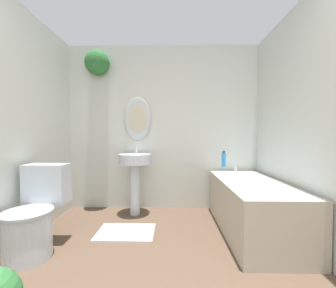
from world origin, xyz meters
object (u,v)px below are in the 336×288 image
Objects in this scene: toilet at (35,216)px; pedestal_sink at (135,169)px; bathtub at (252,205)px; shampoo_bottle at (224,159)px.

pedestal_sink is (0.75, 0.95, 0.28)m from toilet.
pedestal_sink reaches higher than bathtub.
shampoo_bottle is (1.23, 0.08, 0.12)m from pedestal_sink.
toilet reaches higher than bathtub.
shampoo_bottle is (-0.17, 0.58, 0.45)m from bathtub.
toilet is at bearing -152.44° from shampoo_bottle.
bathtub is at bearing 11.90° from toilet.
pedestal_sink is at bearing 160.48° from bathtub.
shampoo_bottle is (1.97, 1.03, 0.41)m from toilet.
toilet is 0.56× the size of bathtub.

